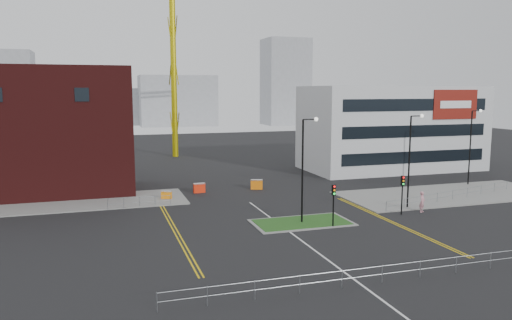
% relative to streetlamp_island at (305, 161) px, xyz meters
% --- Properties ---
extents(ground, '(200.00, 200.00, 0.00)m').
position_rel_streetlamp_island_xyz_m(ground, '(-2.22, -8.00, -5.41)').
color(ground, black).
rests_on(ground, ground).
extents(pavement_left, '(28.00, 8.00, 0.12)m').
position_rel_streetlamp_island_xyz_m(pavement_left, '(-22.22, 14.00, -5.35)').
color(pavement_left, slate).
rests_on(pavement_left, ground).
extents(pavement_right, '(24.00, 10.00, 0.12)m').
position_rel_streetlamp_island_xyz_m(pavement_right, '(19.78, 6.00, -5.35)').
color(pavement_right, slate).
rests_on(pavement_right, ground).
extents(island_kerb, '(8.60, 4.60, 0.08)m').
position_rel_streetlamp_island_xyz_m(island_kerb, '(-0.22, 0.00, -5.37)').
color(island_kerb, slate).
rests_on(island_kerb, ground).
extents(grass_island, '(8.00, 4.00, 0.12)m').
position_rel_streetlamp_island_xyz_m(grass_island, '(-0.22, 0.00, -5.35)').
color(grass_island, '#1D4818').
rests_on(grass_island, ground).
extents(brick_building, '(24.20, 10.07, 14.24)m').
position_rel_streetlamp_island_xyz_m(brick_building, '(-25.19, 20.00, 1.44)').
color(brick_building, '#441111').
rests_on(brick_building, ground).
extents(office_block, '(25.00, 12.20, 12.00)m').
position_rel_streetlamp_island_xyz_m(office_block, '(23.79, 23.97, 0.59)').
color(office_block, silver).
rests_on(office_block, ground).
extents(streetlamp_island, '(1.46, 0.36, 9.18)m').
position_rel_streetlamp_island_xyz_m(streetlamp_island, '(0.00, 0.00, 0.00)').
color(streetlamp_island, black).
rests_on(streetlamp_island, ground).
extents(streetlamp_right_near, '(1.46, 0.36, 9.18)m').
position_rel_streetlamp_island_xyz_m(streetlamp_right_near, '(12.00, 2.00, 0.00)').
color(streetlamp_right_near, black).
rests_on(streetlamp_right_near, ground).
extents(streetlamp_right_far, '(1.46, 0.36, 9.18)m').
position_rel_streetlamp_island_xyz_m(streetlamp_right_far, '(26.00, 10.00, 0.00)').
color(streetlamp_right_far, black).
rests_on(streetlamp_right_far, ground).
extents(traffic_light_island, '(0.28, 0.33, 3.65)m').
position_rel_streetlamp_island_xyz_m(traffic_light_island, '(1.78, -2.02, -2.85)').
color(traffic_light_island, black).
rests_on(traffic_light_island, ground).
extents(traffic_light_right, '(0.28, 0.33, 3.65)m').
position_rel_streetlamp_island_xyz_m(traffic_light_right, '(9.78, -0.02, -2.85)').
color(traffic_light_right, black).
rests_on(traffic_light_right, ground).
extents(railing_front, '(24.05, 0.05, 1.10)m').
position_rel_streetlamp_island_xyz_m(railing_front, '(-2.22, -14.00, -4.63)').
color(railing_front, gray).
rests_on(railing_front, ground).
extents(railing_left, '(6.05, 0.05, 1.10)m').
position_rel_streetlamp_island_xyz_m(railing_left, '(-13.22, 10.00, -4.67)').
color(railing_left, gray).
rests_on(railing_left, ground).
extents(railing_right, '(19.05, 5.05, 1.10)m').
position_rel_streetlamp_island_xyz_m(railing_right, '(18.28, 3.50, -4.63)').
color(railing_right, gray).
rests_on(railing_right, ground).
extents(centre_line, '(0.15, 30.00, 0.01)m').
position_rel_streetlamp_island_xyz_m(centre_line, '(-2.22, -6.00, -5.41)').
color(centre_line, silver).
rests_on(centre_line, ground).
extents(yellow_left_a, '(0.12, 24.00, 0.01)m').
position_rel_streetlamp_island_xyz_m(yellow_left_a, '(-11.22, 2.00, -5.41)').
color(yellow_left_a, gold).
rests_on(yellow_left_a, ground).
extents(yellow_left_b, '(0.12, 24.00, 0.01)m').
position_rel_streetlamp_island_xyz_m(yellow_left_b, '(-10.92, 2.00, -5.41)').
color(yellow_left_b, gold).
rests_on(yellow_left_b, ground).
extents(yellow_right_a, '(0.12, 20.00, 0.01)m').
position_rel_streetlamp_island_xyz_m(yellow_right_a, '(7.28, -2.00, -5.41)').
color(yellow_right_a, gold).
rests_on(yellow_right_a, ground).
extents(yellow_right_b, '(0.12, 20.00, 0.01)m').
position_rel_streetlamp_island_xyz_m(yellow_right_b, '(7.58, -2.00, -5.41)').
color(yellow_right_b, gold).
rests_on(yellow_right_b, ground).
extents(skyline_b, '(24.00, 12.00, 16.00)m').
position_rel_streetlamp_island_xyz_m(skyline_b, '(7.78, 122.00, 2.59)').
color(skyline_b, gray).
rests_on(skyline_b, ground).
extents(skyline_c, '(14.00, 12.00, 28.00)m').
position_rel_streetlamp_island_xyz_m(skyline_c, '(42.78, 117.00, 8.59)').
color(skyline_c, gray).
rests_on(skyline_c, ground).
extents(skyline_d, '(30.00, 12.00, 12.00)m').
position_rel_streetlamp_island_xyz_m(skyline_d, '(-10.22, 132.00, 0.59)').
color(skyline_d, gray).
rests_on(skyline_d, ground).
extents(pedestrian, '(0.86, 0.81, 1.98)m').
position_rel_streetlamp_island_xyz_m(pedestrian, '(12.15, 0.19, -4.42)').
color(pedestrian, pink).
rests_on(pedestrian, ground).
extents(barrier_left, '(1.15, 0.75, 0.92)m').
position_rel_streetlamp_island_xyz_m(barrier_left, '(-10.22, 12.92, -4.91)').
color(barrier_left, orange).
rests_on(barrier_left, ground).
extents(barrier_mid, '(1.32, 0.51, 1.09)m').
position_rel_streetlamp_island_xyz_m(barrier_mid, '(-6.22, 15.43, -4.82)').
color(barrier_mid, red).
rests_on(barrier_mid, ground).
extents(barrier_right, '(1.42, 0.89, 1.14)m').
position_rel_streetlamp_island_xyz_m(barrier_right, '(0.54, 15.36, -4.80)').
color(barrier_right, orange).
rests_on(barrier_right, ground).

